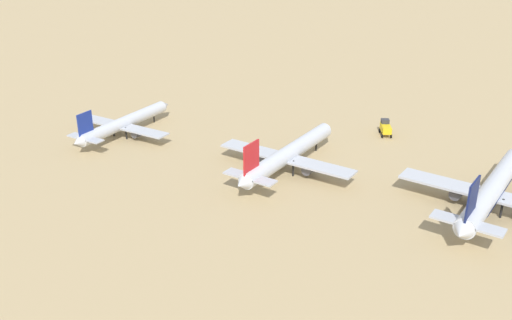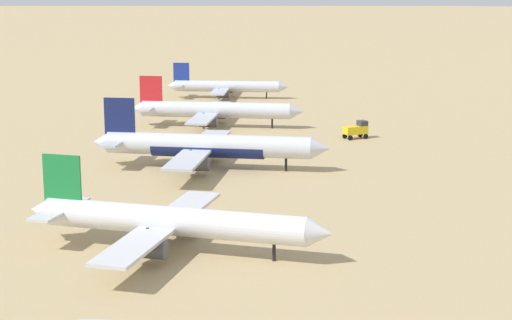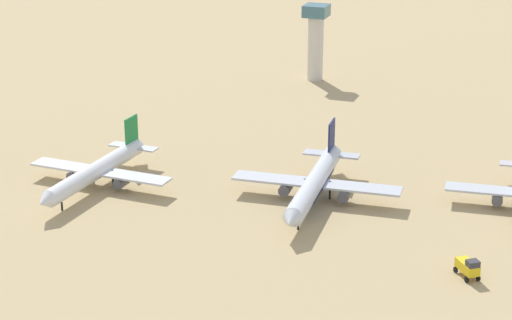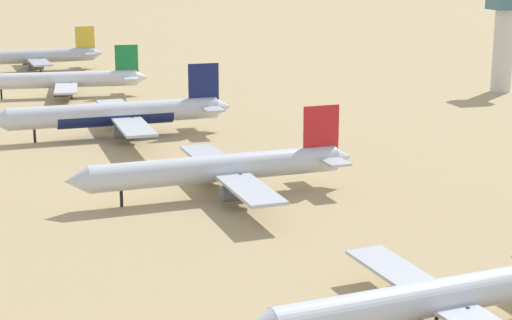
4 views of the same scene
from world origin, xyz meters
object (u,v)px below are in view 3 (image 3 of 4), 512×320
object	(u,v)px
parked_jet_1	(97,170)
service_truck	(468,267)
parked_jet_2	(315,183)
control_tower	(316,38)

from	to	relation	value
parked_jet_1	service_truck	xyz separation A→B (m)	(16.24, 82.27, -1.95)
parked_jet_1	parked_jet_2	bearing A→B (deg)	99.83
service_truck	control_tower	world-z (taller)	control_tower
service_truck	control_tower	size ratio (longest dim) A/B	0.24
parked_jet_2	control_tower	distance (m)	99.85
parked_jet_1	control_tower	world-z (taller)	control_tower
parked_jet_1	service_truck	distance (m)	83.88
parked_jet_1	service_truck	world-z (taller)	parked_jet_1
control_tower	service_truck	bearing A→B (deg)	27.69
service_truck	control_tower	bearing A→B (deg)	-152.31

